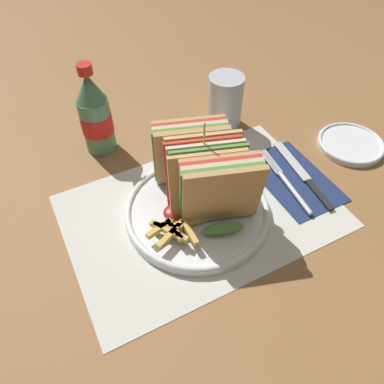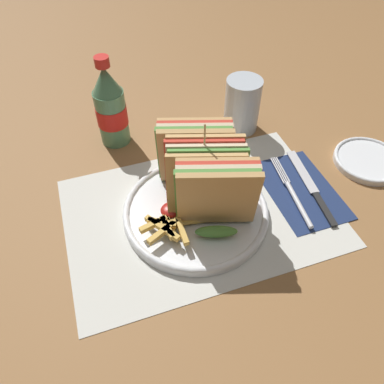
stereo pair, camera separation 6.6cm
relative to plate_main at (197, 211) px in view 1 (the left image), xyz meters
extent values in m
plane|color=olive|center=(0.02, 0.02, -0.01)|extent=(4.00, 4.00, 0.00)
cube|color=silver|center=(0.01, 0.00, -0.01)|extent=(0.48, 0.33, 0.00)
cylinder|color=white|center=(0.00, 0.00, 0.00)|extent=(0.26, 0.26, 0.01)
torus|color=white|center=(0.00, 0.00, 0.00)|extent=(0.26, 0.26, 0.01)
cube|color=tan|center=(0.02, -0.05, 0.08)|extent=(0.13, 0.07, 0.13)
cube|color=#518E3D|center=(0.02, -0.04, 0.07)|extent=(0.13, 0.07, 0.13)
cube|color=beige|center=(0.02, -0.03, 0.07)|extent=(0.13, 0.07, 0.13)
cube|color=red|center=(0.03, -0.02, 0.07)|extent=(0.13, 0.07, 0.13)
cube|color=tan|center=(0.03, -0.01, 0.07)|extent=(0.13, 0.07, 0.13)
ellipsoid|color=#518E3D|center=(0.01, -0.07, 0.02)|extent=(0.07, 0.04, 0.02)
cube|color=tan|center=(0.01, -0.01, 0.07)|extent=(0.13, 0.07, 0.13)
cube|color=#518E3D|center=(0.02, 0.00, 0.07)|extent=(0.13, 0.07, 0.13)
cube|color=beige|center=(0.02, 0.01, 0.07)|extent=(0.13, 0.07, 0.13)
cube|color=red|center=(0.02, 0.01, 0.07)|extent=(0.13, 0.07, 0.13)
cube|color=tan|center=(0.02, 0.02, 0.08)|extent=(0.13, 0.07, 0.13)
ellipsoid|color=#518E3D|center=(0.01, -0.01, 0.02)|extent=(0.07, 0.04, 0.02)
cube|color=tan|center=(0.02, 0.06, 0.08)|extent=(0.13, 0.07, 0.13)
cube|color=#518E3D|center=(0.02, 0.07, 0.07)|extent=(0.13, 0.07, 0.13)
cube|color=beige|center=(0.02, 0.08, 0.07)|extent=(0.13, 0.07, 0.13)
cube|color=red|center=(0.03, 0.09, 0.07)|extent=(0.13, 0.07, 0.13)
cube|color=tan|center=(0.03, 0.10, 0.07)|extent=(0.13, 0.07, 0.13)
ellipsoid|color=#518E3D|center=(0.01, 0.04, 0.02)|extent=(0.07, 0.04, 0.02)
cylinder|color=tan|center=(0.02, 0.01, 0.09)|extent=(0.00, 0.00, 0.17)
cube|color=gold|center=(-0.06, -0.03, 0.01)|extent=(0.01, 0.05, 0.01)
cube|color=gold|center=(-0.06, -0.01, 0.01)|extent=(0.01, 0.05, 0.01)
cube|color=gold|center=(-0.03, -0.03, 0.01)|extent=(0.07, 0.02, 0.01)
cube|color=gold|center=(-0.07, -0.03, 0.02)|extent=(0.05, 0.06, 0.01)
cube|color=gold|center=(-0.04, -0.05, 0.02)|extent=(0.01, 0.06, 0.01)
cube|color=gold|center=(-0.07, -0.02, 0.02)|extent=(0.05, 0.03, 0.01)
cube|color=gold|center=(-0.06, -0.04, 0.02)|extent=(0.01, 0.05, 0.01)
cube|color=gold|center=(-0.08, -0.02, 0.02)|extent=(0.05, 0.02, 0.01)
cube|color=gold|center=(-0.07, -0.04, 0.02)|extent=(0.06, 0.04, 0.01)
ellipsoid|color=maroon|center=(-0.04, 0.00, 0.02)|extent=(0.04, 0.04, 0.01)
cube|color=navy|center=(0.21, -0.01, -0.01)|extent=(0.12, 0.19, 0.00)
cylinder|color=silver|center=(0.18, -0.04, 0.00)|extent=(0.02, 0.11, 0.01)
cylinder|color=silver|center=(0.19, 0.05, 0.00)|extent=(0.01, 0.07, 0.00)
cylinder|color=silver|center=(0.19, 0.05, 0.00)|extent=(0.01, 0.07, 0.00)
cylinder|color=silver|center=(0.20, 0.05, 0.00)|extent=(0.01, 0.07, 0.00)
cylinder|color=silver|center=(0.20, 0.05, 0.00)|extent=(0.01, 0.07, 0.00)
cube|color=black|center=(0.22, -0.07, 0.00)|extent=(0.02, 0.08, 0.00)
cube|color=silver|center=(0.24, 0.03, 0.00)|extent=(0.03, 0.12, 0.00)
cylinder|color=#4C7F5B|center=(-0.09, 0.26, 0.05)|extent=(0.06, 0.06, 0.12)
cylinder|color=red|center=(-0.09, 0.26, 0.06)|extent=(0.06, 0.06, 0.04)
cone|color=#4C7F5B|center=(-0.09, 0.26, 0.14)|extent=(0.06, 0.06, 0.05)
cylinder|color=red|center=(-0.09, 0.26, 0.17)|extent=(0.03, 0.03, 0.02)
cylinder|color=silver|center=(0.18, 0.21, 0.05)|extent=(0.08, 0.08, 0.12)
cylinder|color=black|center=(0.18, 0.21, 0.03)|extent=(0.07, 0.07, 0.07)
cylinder|color=white|center=(0.38, 0.01, -0.01)|extent=(0.14, 0.14, 0.01)
torus|color=white|center=(0.38, 0.01, 0.00)|extent=(0.14, 0.14, 0.01)
camera|label=1|loc=(-0.21, -0.38, 0.52)|focal=35.00mm
camera|label=2|loc=(-0.15, -0.40, 0.52)|focal=35.00mm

